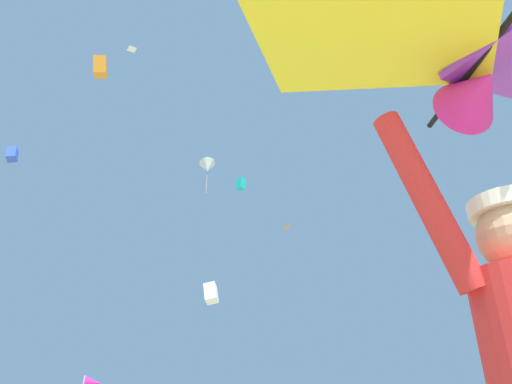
# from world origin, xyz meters

# --- Properties ---
(held_stunt_kite) EXTENTS (1.87, 1.18, 0.41)m
(held_stunt_kite) POSITION_xyz_m (0.32, 0.29, 2.20)
(held_stunt_kite) COLOR black
(distant_kite_teal_mid_right) EXTENTS (0.85, 0.83, 1.00)m
(distant_kite_teal_mid_right) POSITION_xyz_m (8.96, 31.63, 18.53)
(distant_kite_teal_mid_right) COLOR #19B2AD
(distant_kite_orange_far_center) EXTENTS (0.98, 0.98, 1.36)m
(distant_kite_orange_far_center) POSITION_xyz_m (-2.78, 22.76, 20.16)
(distant_kite_orange_far_center) COLOR orange
(distant_kite_white_high_right) EXTENTS (1.44, 1.67, 3.04)m
(distant_kite_white_high_right) POSITION_xyz_m (5.89, 30.88, 19.16)
(distant_kite_white_high_right) COLOR white
(distant_kite_white_overhead_distant) EXTENTS (0.59, 0.59, 0.11)m
(distant_kite_white_overhead_distant) POSITION_xyz_m (-1.11, 19.74, 19.39)
(distant_kite_white_overhead_distant) COLOR white
(distant_kite_white_low_right) EXTENTS (1.14, 1.40, 1.56)m
(distant_kite_white_low_right) POSITION_xyz_m (6.37, 29.74, 8.76)
(distant_kite_white_low_right) COLOR white
(distant_kite_orange_mid_left) EXTENTS (0.84, 0.90, 0.42)m
(distant_kite_orange_mid_left) POSITION_xyz_m (11.88, 29.33, 14.19)
(distant_kite_orange_mid_left) COLOR orange
(distant_kite_blue_low_left) EXTENTS (0.80, 0.89, 1.15)m
(distant_kite_blue_low_left) POSITION_xyz_m (-7.47, 28.54, 16.38)
(distant_kite_blue_low_left) COLOR blue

